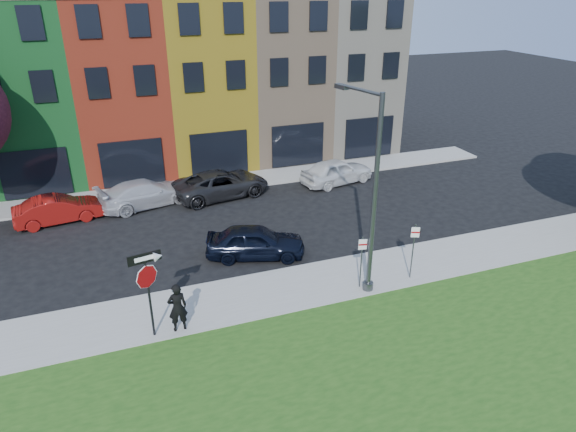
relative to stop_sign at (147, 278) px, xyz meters
name	(u,v)px	position (x,y,z in m)	size (l,w,h in m)	color
ground	(332,334)	(5.65, -1.88, -2.33)	(120.00, 120.00, 0.00)	black
sidewalk_near	(347,278)	(7.65, 1.12, -2.27)	(40.00, 3.00, 0.12)	gray
sidewalk_far	(174,189)	(2.65, 13.12, -2.27)	(40.00, 2.40, 0.12)	gray
rowhouse_block	(159,82)	(3.15, 19.30, 2.66)	(30.00, 10.12, 10.00)	#BEB69D
stop_sign	(147,278)	(0.00, 0.00, 0.00)	(1.04, 0.23, 3.10)	black
man	(177,307)	(0.84, 0.02, -1.33)	(0.67, 0.46, 1.77)	black
sedan_near	(255,242)	(4.79, 4.16, -1.62)	(4.50, 2.89, 1.43)	black
parked_car_red	(58,209)	(-3.26, 10.83, -1.66)	(4.24, 2.01, 1.34)	maroon
parked_car_silver	(145,193)	(0.96, 11.42, -1.63)	(5.20, 3.21, 1.41)	#BCBCC1
parked_car_dark	(221,184)	(5.01, 11.30, -1.60)	(5.55, 3.24, 1.45)	black
parked_car_white	(337,171)	(11.79, 10.92, -1.59)	(4.62, 2.59, 1.48)	white
street_lamp	(370,196)	(7.95, 0.23, 1.56)	(0.85, 2.54, 7.47)	#45484A
parking_sign_a	(362,256)	(7.79, 0.28, -0.87)	(0.32, 0.12, 2.15)	#45484A
parking_sign_b	(414,245)	(9.99, 0.20, -0.76)	(0.30, 0.16, 2.34)	#45484A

